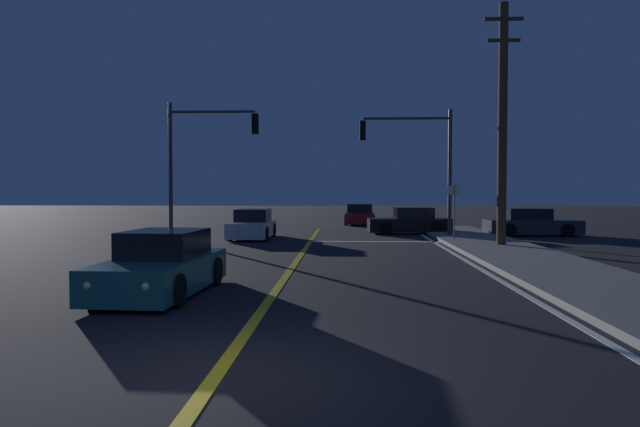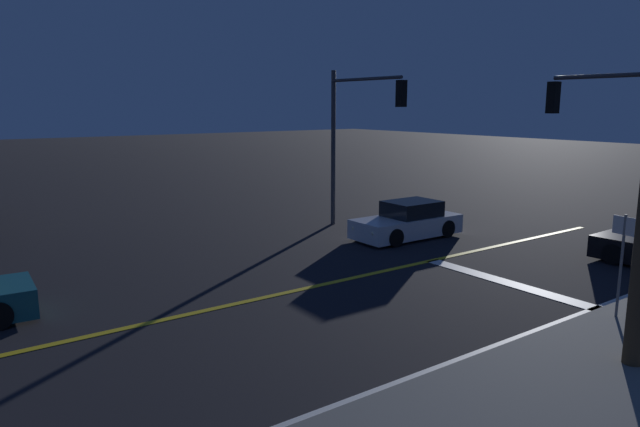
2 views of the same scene
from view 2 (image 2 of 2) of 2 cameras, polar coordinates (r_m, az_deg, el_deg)
name	(u,v)px [view 2 (image 2 of 2)]	position (r m, az deg, el deg)	size (l,w,h in m)	color
lane_line_center	(169,319)	(13.76, -14.71, -10.02)	(0.20, 34.14, 0.01)	gold
lane_line_edge_right	(297,420)	(9.44, -2.29, -19.78)	(0.16, 34.14, 0.01)	white
stop_bar	(506,282)	(16.70, 17.96, -6.50)	(5.55, 0.50, 0.01)	white
car_parked_curb_white	(408,222)	(21.29, 8.67, -0.84)	(1.83, 4.21, 1.34)	silver
traffic_signal_near_right	(640,137)	(16.95, 29.11, 6.63)	(4.27, 0.28, 5.95)	#38383D
traffic_signal_far_left	(356,124)	(22.01, 3.55, 8.83)	(4.07, 0.28, 6.12)	#38383D
street_sign_corner	(622,251)	(14.24, 27.75, -3.29)	(0.56, 0.10, 2.46)	slate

